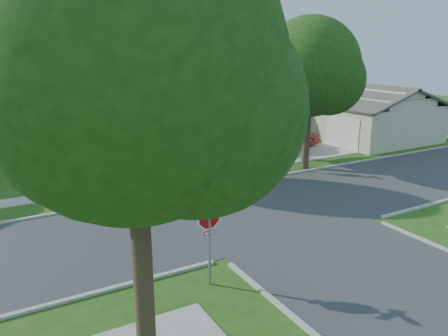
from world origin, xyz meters
name	(u,v)px	position (x,y,z in m)	size (l,w,h in m)	color
ground	(255,208)	(0.00, 0.00, 0.00)	(100.00, 100.00, 0.00)	#274C14
road_ns	(255,208)	(0.00, 0.00, 0.00)	(7.00, 100.00, 0.02)	#333335
sidewalk_ne	(164,118)	(6.10, 26.00, 0.02)	(1.20, 40.00, 0.04)	#9E9B91
sidewalk_nw	(34,128)	(-6.10, 26.00, 0.02)	(1.20, 40.00, 0.04)	#9E9B91
driveway	(295,154)	(7.90, 7.10, 0.03)	(8.80, 3.60, 0.05)	#9E9B91
stop_sign_sw	(209,222)	(-4.70, -4.70, 2.03)	(1.05, 0.80, 2.98)	gray
stop_sign_ne	(279,135)	(4.70, 4.70, 2.03)	(1.05, 0.80, 2.98)	gray
tree_e_near	(241,68)	(4.75, 9.01, 5.64)	(4.97, 4.80, 8.28)	#38281C
tree_e_mid	(169,55)	(4.76, 21.01, 6.25)	(5.59, 5.40, 9.21)	#38281C
tree_e_far	(124,56)	(4.75, 34.01, 5.98)	(5.17, 5.00, 8.72)	#38281C
tree_w_near	(90,63)	(-4.64, 9.01, 6.12)	(5.38, 5.20, 8.97)	#38281C
tree_w_mid	(53,53)	(-4.64, 21.01, 6.49)	(5.80, 5.60, 9.56)	#38281C
tree_w_far	(34,61)	(-4.65, 34.01, 5.51)	(4.76, 4.60, 8.04)	#38281C
tree_sw_corner	(135,83)	(-7.44, -6.99, 6.26)	(6.21, 6.00, 9.55)	#38281C
tree_ne_corner	(310,72)	(6.36, 4.21, 5.59)	(5.80, 5.60, 8.66)	#38281C
house_ne_near	(345,115)	(15.99, 11.00, 1.52)	(8.42, 13.60, 4.23)	#B9B092
house_ne_far	(233,95)	(15.99, 29.00, 1.52)	(8.42, 13.60, 4.23)	#B9B092
car_driveway	(289,138)	(8.57, 8.70, 0.77)	(1.63, 4.68, 1.54)	maroon
car_curb_east	(101,107)	(1.20, 31.64, 0.80)	(1.88, 4.68, 1.59)	black
car_curb_west	(48,104)	(-3.20, 37.64, 0.73)	(2.03, 5.00, 1.45)	black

